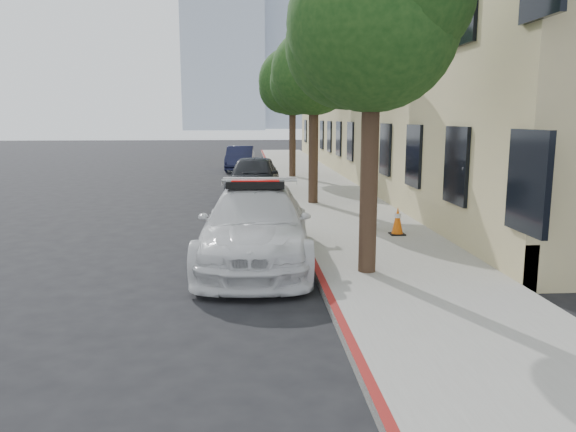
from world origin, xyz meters
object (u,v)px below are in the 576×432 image
Objects in this scene: parked_car_mid at (254,177)px; traffic_cone at (398,221)px; parked_car_far at (240,158)px; police_car at (256,226)px; fire_hydrant at (370,214)px.

parked_car_mid reaches higher than traffic_cone.
police_car is at bearing -85.82° from parked_car_far.
parked_car_far is at bearing 98.57° from parked_car_mid.
fire_hydrant is (2.68, -6.68, -0.21)m from parked_car_mid.
parked_car_far reaches higher than traffic_cone.
traffic_cone is at bearing 31.47° from police_car.
parked_car_mid is at bearing 123.66° from fire_hydrant.
police_car is 1.31× the size of parked_car_far.
police_car is 3.66m from fire_hydrant.
parked_car_mid is (0.07, 9.07, 0.00)m from police_car.
fire_hydrant is at bearing 126.19° from traffic_cone.
parked_car_far is (-0.51, 19.21, -0.09)m from police_car.
fire_hydrant is (3.26, -16.82, -0.12)m from parked_car_far.
fire_hydrant is at bearing -76.35° from parked_car_far.
parked_car_mid is at bearing 113.34° from traffic_cone.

